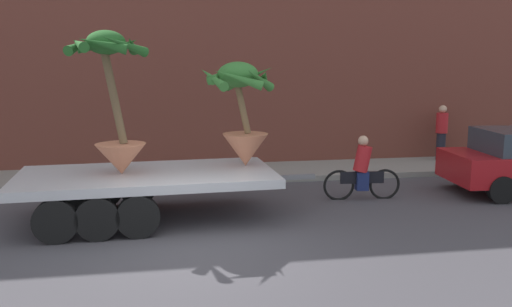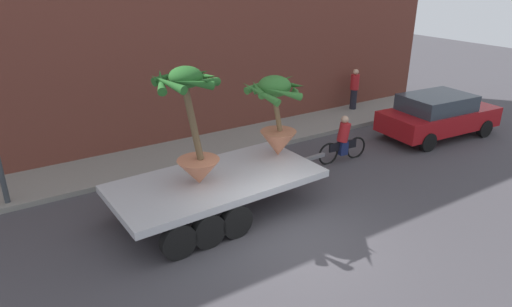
# 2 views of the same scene
# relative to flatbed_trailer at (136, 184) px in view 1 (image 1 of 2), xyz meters

# --- Properties ---
(ground_plane) EXTENTS (60.00, 60.00, 0.00)m
(ground_plane) POSITION_rel_flatbed_trailer_xyz_m (1.13, -2.16, -0.76)
(ground_plane) COLOR #423F44
(sidewalk) EXTENTS (24.00, 2.20, 0.15)m
(sidewalk) POSITION_rel_flatbed_trailer_xyz_m (1.13, 3.94, -0.69)
(sidewalk) COLOR gray
(sidewalk) RESTS_ON ground
(building_facade) EXTENTS (24.00, 1.20, 9.91)m
(building_facade) POSITION_rel_flatbed_trailer_xyz_m (1.13, 5.64, 4.20)
(building_facade) COLOR brown
(building_facade) RESTS_ON ground
(flatbed_trailer) EXTENTS (6.21, 2.76, 0.98)m
(flatbed_trailer) POSITION_rel_flatbed_trailer_xyz_m (0.00, 0.00, 0.00)
(flatbed_trailer) COLOR #B7BABF
(flatbed_trailer) RESTS_ON ground
(potted_palm_rear) EXTENTS (1.59, 1.53, 2.83)m
(potted_palm_rear) POSITION_rel_flatbed_trailer_xyz_m (-0.35, -0.05, 1.58)
(potted_palm_rear) COLOR #C17251
(potted_palm_rear) RESTS_ON flatbed_trailer
(potted_palm_middle) EXTENTS (1.70, 1.67, 2.23)m
(potted_palm_middle) POSITION_rel_flatbed_trailer_xyz_m (2.25, 0.37, 1.38)
(potted_palm_middle) COLOR #C17251
(potted_palm_middle) RESTS_ON flatbed_trailer
(cyclist) EXTENTS (1.84, 0.37, 1.54)m
(cyclist) POSITION_rel_flatbed_trailer_xyz_m (5.15, 0.81, -0.09)
(cyclist) COLOR black
(cyclist) RESTS_ON ground
(pedestrian_near_gate) EXTENTS (0.36, 0.36, 1.71)m
(pedestrian_near_gate) POSITION_rel_flatbed_trailer_xyz_m (9.13, 4.50, 0.28)
(pedestrian_near_gate) COLOR black
(pedestrian_near_gate) RESTS_ON sidewalk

